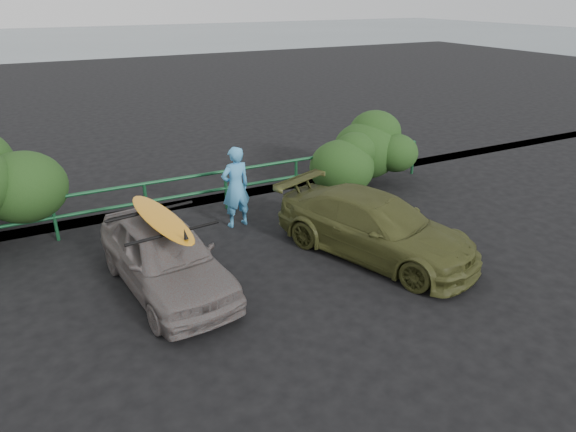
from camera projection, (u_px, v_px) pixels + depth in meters
name	position (u px, v px, depth m)	size (l,w,h in m)	color
ground	(278.00, 321.00, 8.62)	(80.00, 80.00, 0.00)	black
ocean	(42.00, 42.00, 57.49)	(200.00, 200.00, 0.00)	slate
guardrail	(187.00, 196.00, 12.48)	(14.00, 0.08, 1.04)	#144726
shrub_right	(349.00, 144.00, 14.78)	(3.20, 2.40, 2.11)	#224318
sedan	(165.00, 256.00, 9.35)	(1.55, 3.86, 1.32)	#675E5C
olive_vehicle	(375.00, 226.00, 10.59)	(1.79, 4.40, 1.28)	#43461F
man	(236.00, 187.00, 11.80)	(0.70, 0.46, 1.92)	#469BD4
roof_rack	(161.00, 222.00, 9.08)	(1.67, 1.17, 0.06)	black
surfboard	(161.00, 218.00, 9.05)	(0.54, 2.62, 0.08)	orange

